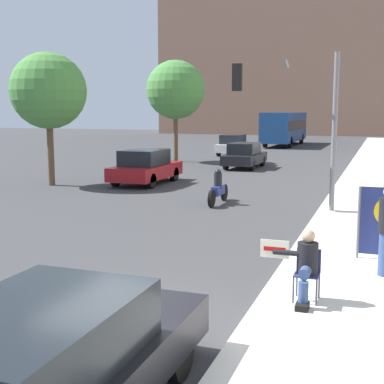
{
  "coord_description": "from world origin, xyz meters",
  "views": [
    {
      "loc": [
        3.33,
        -7.0,
        3.22
      ],
      "look_at": [
        -0.6,
        3.93,
        1.46
      ],
      "focal_mm": 50.0,
      "sensor_mm": 36.0,
      "label": 1
    }
  ],
  "objects_px": {
    "parked_car_curbside": "(42,371)",
    "street_tree_near_curb": "(48,91)",
    "motorcycle_on_road": "(218,189)",
    "car_on_road_distant": "(233,145)",
    "traffic_light_pole": "(294,104)",
    "seated_protester": "(305,264)",
    "car_on_road_midblock": "(245,155)",
    "city_bus_on_road": "(285,126)",
    "street_tree_midblock": "(176,90)",
    "car_on_road_nearest": "(146,167)"
  },
  "relations": [
    {
      "from": "parked_car_curbside",
      "to": "street_tree_near_curb",
      "type": "bearing_deg",
      "value": 124.08
    },
    {
      "from": "parked_car_curbside",
      "to": "street_tree_near_curb",
      "type": "height_order",
      "value": "street_tree_near_curb"
    },
    {
      "from": "street_tree_near_curb",
      "to": "car_on_road_midblock",
      "type": "bearing_deg",
      "value": 58.18
    },
    {
      "from": "car_on_road_midblock",
      "to": "city_bus_on_road",
      "type": "distance_m",
      "value": 21.37
    },
    {
      "from": "seated_protester",
      "to": "street_tree_midblock",
      "type": "distance_m",
      "value": 26.53
    },
    {
      "from": "city_bus_on_road",
      "to": "street_tree_midblock",
      "type": "relative_size",
      "value": 1.72
    },
    {
      "from": "car_on_road_nearest",
      "to": "car_on_road_distant",
      "type": "xyz_separation_m",
      "value": [
        -0.58,
        16.9,
        -0.01
      ]
    },
    {
      "from": "city_bus_on_road",
      "to": "street_tree_near_curb",
      "type": "distance_m",
      "value": 31.7
    },
    {
      "from": "motorcycle_on_road",
      "to": "car_on_road_distant",
      "type": "bearing_deg",
      "value": 103.96
    },
    {
      "from": "car_on_road_distant",
      "to": "parked_car_curbside",
      "type": "bearing_deg",
      "value": -77.68
    },
    {
      "from": "traffic_light_pole",
      "to": "car_on_road_midblock",
      "type": "distance_m",
      "value": 14.06
    },
    {
      "from": "traffic_light_pole",
      "to": "motorcycle_on_road",
      "type": "relative_size",
      "value": 2.29
    },
    {
      "from": "car_on_road_midblock",
      "to": "motorcycle_on_road",
      "type": "bearing_deg",
      "value": -80.15
    },
    {
      "from": "city_bus_on_road",
      "to": "traffic_light_pole",
      "type": "bearing_deg",
      "value": -79.6
    },
    {
      "from": "motorcycle_on_road",
      "to": "city_bus_on_road",
      "type": "bearing_deg",
      "value": 96.13
    },
    {
      "from": "car_on_road_distant",
      "to": "street_tree_near_curb",
      "type": "bearing_deg",
      "value": -99.39
    },
    {
      "from": "traffic_light_pole",
      "to": "car_on_road_distant",
      "type": "distance_m",
      "value": 23.26
    },
    {
      "from": "car_on_road_distant",
      "to": "motorcycle_on_road",
      "type": "xyz_separation_m",
      "value": [
        5.19,
        -20.86,
        -0.21
      ]
    },
    {
      "from": "motorcycle_on_road",
      "to": "street_tree_near_curb",
      "type": "bearing_deg",
      "value": 165.73
    },
    {
      "from": "seated_protester",
      "to": "street_tree_midblock",
      "type": "relative_size",
      "value": 0.19
    },
    {
      "from": "traffic_light_pole",
      "to": "car_on_road_nearest",
      "type": "xyz_separation_m",
      "value": [
        -7.31,
        4.81,
        -2.7
      ]
    },
    {
      "from": "parked_car_curbside",
      "to": "car_on_road_distant",
      "type": "distance_m",
      "value": 35.28
    },
    {
      "from": "seated_protester",
      "to": "parked_car_curbside",
      "type": "height_order",
      "value": "parked_car_curbside"
    },
    {
      "from": "seated_protester",
      "to": "car_on_road_nearest",
      "type": "height_order",
      "value": "car_on_road_nearest"
    },
    {
      "from": "car_on_road_midblock",
      "to": "street_tree_midblock",
      "type": "distance_m",
      "value": 6.83
    },
    {
      "from": "parked_car_curbside",
      "to": "street_tree_midblock",
      "type": "relative_size",
      "value": 0.74
    },
    {
      "from": "car_on_road_nearest",
      "to": "car_on_road_midblock",
      "type": "relative_size",
      "value": 1.01
    },
    {
      "from": "traffic_light_pole",
      "to": "motorcycle_on_road",
      "type": "bearing_deg",
      "value": 162.6
    },
    {
      "from": "city_bus_on_road",
      "to": "motorcycle_on_road",
      "type": "height_order",
      "value": "city_bus_on_road"
    },
    {
      "from": "parked_car_curbside",
      "to": "seated_protester",
      "type": "bearing_deg",
      "value": 66.22
    },
    {
      "from": "motorcycle_on_road",
      "to": "street_tree_near_curb",
      "type": "relative_size",
      "value": 0.37
    },
    {
      "from": "city_bus_on_road",
      "to": "car_on_road_distant",
      "type": "bearing_deg",
      "value": -97.31
    },
    {
      "from": "traffic_light_pole",
      "to": "car_on_road_nearest",
      "type": "bearing_deg",
      "value": 146.63
    },
    {
      "from": "parked_car_curbside",
      "to": "car_on_road_nearest",
      "type": "bearing_deg",
      "value": 111.59
    },
    {
      "from": "seated_protester",
      "to": "parked_car_curbside",
      "type": "relative_size",
      "value": 0.25
    },
    {
      "from": "seated_protester",
      "to": "car_on_road_nearest",
      "type": "relative_size",
      "value": 0.28
    },
    {
      "from": "parked_car_curbside",
      "to": "street_tree_near_curb",
      "type": "distance_m",
      "value": 19.27
    },
    {
      "from": "seated_protester",
      "to": "car_on_road_midblock",
      "type": "relative_size",
      "value": 0.28
    },
    {
      "from": "street_tree_midblock",
      "to": "car_on_road_nearest",
      "type": "bearing_deg",
      "value": -75.77
    },
    {
      "from": "car_on_road_distant",
      "to": "motorcycle_on_road",
      "type": "height_order",
      "value": "car_on_road_distant"
    },
    {
      "from": "street_tree_near_curb",
      "to": "city_bus_on_road",
      "type": "bearing_deg",
      "value": 81.44
    },
    {
      "from": "seated_protester",
      "to": "street_tree_near_curb",
      "type": "xyz_separation_m",
      "value": [
        -12.57,
        11.31,
        3.31
      ]
    },
    {
      "from": "seated_protester",
      "to": "motorcycle_on_road",
      "type": "xyz_separation_m",
      "value": [
        -4.29,
        9.2,
        -0.24
      ]
    },
    {
      "from": "car_on_road_distant",
      "to": "traffic_light_pole",
      "type": "bearing_deg",
      "value": -70.04
    },
    {
      "from": "motorcycle_on_road",
      "to": "street_tree_midblock",
      "type": "distance_m",
      "value": 16.61
    },
    {
      "from": "car_on_road_nearest",
      "to": "motorcycle_on_road",
      "type": "relative_size",
      "value": 2.01
    },
    {
      "from": "traffic_light_pole",
      "to": "seated_protester",
      "type": "bearing_deg",
      "value": -79.24
    },
    {
      "from": "car_on_road_midblock",
      "to": "motorcycle_on_road",
      "type": "distance_m",
      "value": 12.26
    },
    {
      "from": "seated_protester",
      "to": "car_on_road_midblock",
      "type": "bearing_deg",
      "value": 113.92
    },
    {
      "from": "street_tree_midblock",
      "to": "car_on_road_midblock",
      "type": "bearing_deg",
      "value": -24.1
    }
  ]
}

